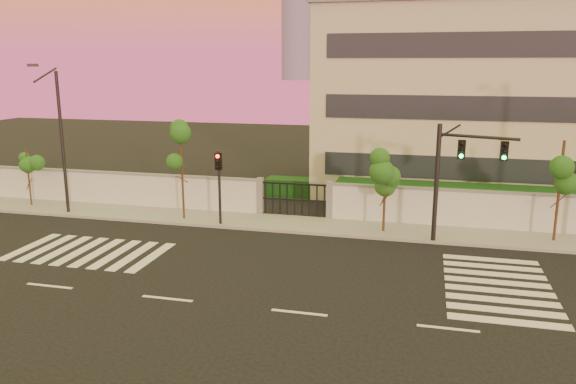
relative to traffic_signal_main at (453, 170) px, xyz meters
name	(u,v)px	position (x,y,z in m)	size (l,w,h in m)	color
ground	(299,313)	(-5.29, -9.17, -3.65)	(120.00, 120.00, 0.00)	black
sidewalk	(343,227)	(-5.29, 1.33, -3.57)	(60.00, 3.00, 0.15)	gray
perimeter_wall	(350,203)	(-5.18, 2.83, -2.58)	(60.00, 0.36, 2.20)	silver
hedge_row	(374,197)	(-4.12, 5.57, -2.83)	(41.00, 4.25, 1.80)	#103611
institutional_building	(507,100)	(3.71, 12.82, 2.51)	(24.40, 12.40, 12.25)	#BBB59E
road_markings	(282,271)	(-6.87, -5.41, -3.64)	(57.00, 7.62, 0.02)	silver
street_tree_b	(28,165)	(-24.25, 1.35, -1.03)	(1.33, 1.06, 3.55)	#382314
street_tree_c	(182,150)	(-14.04, 0.77, 0.31)	(1.47, 1.17, 5.39)	#382314
street_tree_d	(386,174)	(-3.17, 0.98, -0.52)	(1.62, 1.29, 4.24)	#382314
street_tree_e	(562,168)	(4.96, 1.41, 0.03)	(1.62, 1.29, 5.00)	#382314
traffic_signal_main	(453,170)	(0.00, 0.00, 0.00)	(3.58, 1.29, 5.77)	black
traffic_signal_secondary	(219,179)	(-11.73, 0.22, -1.07)	(0.32, 0.32, 4.07)	black
streetlight_west	(60,135)	(-21.13, 0.30, 0.93)	(0.51, 2.04, 8.47)	black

